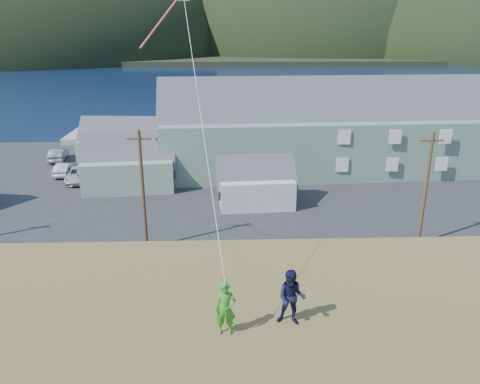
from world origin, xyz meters
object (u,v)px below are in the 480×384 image
(lodge, at_px, (324,129))
(kite_flyer_navy, at_px, (291,298))
(kite_flyer_green, at_px, (225,309))
(shed_palegreen_near, at_px, (129,164))
(shed_palegreen_far, at_px, (124,143))
(shed_white, at_px, (256,182))
(wharf, at_px, (164,131))

(lodge, xyz_separation_m, kite_flyer_navy, (-8.96, -38.25, 3.27))
(lodge, xyz_separation_m, kite_flyer_green, (-10.76, -38.65, 3.23))
(lodge, distance_m, shed_palegreen_near, 20.76)
(kite_flyer_green, bearing_deg, shed_palegreen_far, 106.28)
(lodge, bearing_deg, kite_flyer_green, -108.32)
(kite_flyer_navy, bearing_deg, kite_flyer_green, -153.33)
(shed_white, xyz_separation_m, kite_flyer_navy, (-0.97, -28.02, 5.89))
(wharf, relative_size, shed_palegreen_far, 2.54)
(lodge, bearing_deg, wharf, 132.12)
(kite_flyer_green, xyz_separation_m, kite_flyer_navy, (1.80, 0.40, 0.05))
(shed_white, distance_m, kite_flyer_green, 29.15)
(shed_palegreen_far, relative_size, kite_flyer_green, 6.72)
(lodge, height_order, shed_white, lodge)
(wharf, height_order, lodge, lodge)
(shed_palegreen_near, xyz_separation_m, kite_flyer_green, (9.24, -33.57, 5.50))
(wharf, distance_m, lodge, 28.12)
(kite_flyer_navy, bearing_deg, shed_palegreen_far, 121.67)
(shed_palegreen_near, bearing_deg, shed_palegreen_far, 98.33)
(wharf, xyz_separation_m, shed_palegreen_far, (-2.56, -16.12, 2.09))
(wharf, bearing_deg, kite_flyer_green, -81.37)
(shed_white, height_order, kite_flyer_green, kite_flyer_green)
(wharf, bearing_deg, kite_flyer_navy, -79.58)
(lodge, distance_m, shed_white, 13.24)
(lodge, bearing_deg, shed_palegreen_far, 168.07)
(wharf, height_order, shed_palegreen_far, shed_palegreen_far)
(lodge, relative_size, kite_flyer_navy, 21.99)
(wharf, bearing_deg, shed_white, -68.76)
(shed_white, relative_size, shed_palegreen_far, 0.70)
(wharf, relative_size, lodge, 0.73)
(kite_flyer_green, height_order, kite_flyer_navy, kite_flyer_navy)
(kite_flyer_navy, bearing_deg, shed_palegreen_near, 122.55)
(wharf, bearing_deg, shed_palegreen_near, -90.89)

